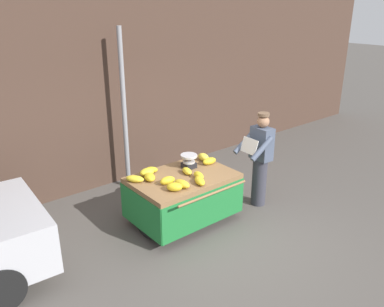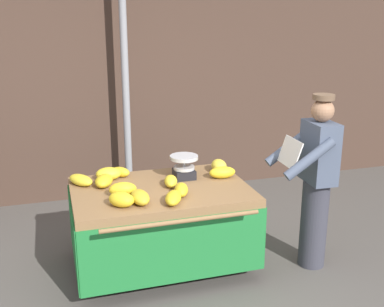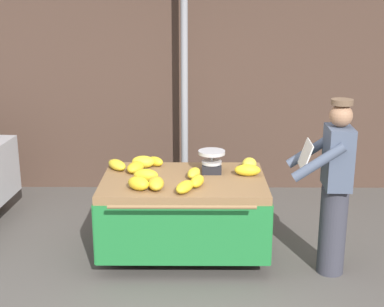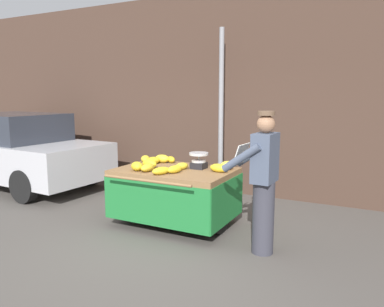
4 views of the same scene
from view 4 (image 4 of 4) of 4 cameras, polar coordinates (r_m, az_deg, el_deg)
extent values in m
plane|color=#514C47|center=(4.96, -5.84, -13.70)|extent=(60.00, 60.00, 0.00)
cube|color=#473328|center=(7.32, 7.24, 8.91)|extent=(16.00, 0.24, 3.83)
cylinder|color=gray|center=(6.94, 4.39, 5.85)|extent=(0.09, 0.09, 3.07)
cube|color=olive|center=(5.48, -2.60, -2.78)|extent=(1.65, 1.12, 0.08)
cylinder|color=black|center=(5.97, -8.82, -5.85)|extent=(0.05, 0.79, 0.79)
cylinder|color=#B7B7BC|center=(5.99, -9.05, -5.81)|extent=(0.01, 0.14, 0.14)
cylinder|color=black|center=(5.26, 4.55, -7.82)|extent=(0.05, 0.79, 0.79)
cylinder|color=#B7B7BC|center=(5.25, 4.86, -7.86)|extent=(0.01, 0.14, 0.14)
cylinder|color=#4C4742|center=(5.99, -0.26, -5.87)|extent=(0.05, 0.05, 0.76)
cube|color=#1E7233|center=(5.10, -5.75, -7.64)|extent=(1.65, 0.02, 0.60)
cube|color=#1E7233|center=(6.04, 0.09, -4.98)|extent=(1.65, 0.02, 0.60)
cube|color=#1E7233|center=(6.00, -9.45, -5.19)|extent=(0.02, 1.12, 0.60)
cube|color=#1E7233|center=(5.21, 5.38, -7.28)|extent=(0.02, 1.12, 0.60)
cylinder|color=olive|center=(4.87, -6.98, -4.10)|extent=(1.32, 0.04, 0.04)
cube|color=black|center=(5.50, 1.02, -1.82)|extent=(0.20, 0.20, 0.09)
cylinder|color=#B7B7BC|center=(5.49, 1.03, -0.79)|extent=(0.02, 0.02, 0.11)
cylinder|color=#B7B7BC|center=(5.47, 1.03, -0.04)|extent=(0.28, 0.28, 0.04)
cylinder|color=#B7B7BC|center=(5.49, 1.02, -1.15)|extent=(0.21, 0.21, 0.03)
ellipsoid|color=gold|center=(5.57, -6.44, -1.54)|extent=(0.26, 0.16, 0.13)
ellipsoid|color=gold|center=(5.33, -6.70, -2.11)|extent=(0.17, 0.30, 0.11)
ellipsoid|color=yellow|center=(5.42, 5.25, -1.82)|extent=(0.19, 0.27, 0.13)
ellipsoid|color=gold|center=(5.19, -2.64, -2.39)|extent=(0.18, 0.28, 0.11)
ellipsoid|color=yellow|center=(6.09, -7.05, -0.79)|extent=(0.28, 0.33, 0.10)
ellipsoid|color=gold|center=(5.89, -5.92, -1.05)|extent=(0.23, 0.30, 0.11)
ellipsoid|color=gold|center=(5.98, -3.19, -0.91)|extent=(0.23, 0.22, 0.10)
ellipsoid|color=gold|center=(5.25, 4.08, -2.19)|extent=(0.28, 0.16, 0.12)
ellipsoid|color=yellow|center=(6.00, -4.51, -0.77)|extent=(0.26, 0.18, 0.13)
ellipsoid|color=gold|center=(5.12, -4.68, -2.61)|extent=(0.23, 0.31, 0.10)
ellipsoid|color=yellow|center=(5.43, -1.57, -1.92)|extent=(0.17, 0.26, 0.10)
ellipsoid|color=gold|center=(5.40, -8.32, -1.91)|extent=(0.28, 0.28, 0.13)
cylinder|color=#383842|center=(4.68, 10.68, -9.48)|extent=(0.26, 0.26, 0.88)
cube|color=#475166|center=(4.51, 10.95, -0.64)|extent=(0.25, 0.39, 0.58)
sphere|color=#9E7051|center=(4.46, 11.10, 4.38)|extent=(0.21, 0.21, 0.21)
cylinder|color=brown|center=(4.45, 11.15, 5.98)|extent=(0.20, 0.20, 0.05)
cylinder|color=#475166|center=(4.38, 7.42, -0.67)|extent=(0.48, 0.11, 0.37)
cylinder|color=#475166|center=(4.77, 9.37, 0.06)|extent=(0.48, 0.11, 0.37)
cube|color=silver|center=(4.61, 7.43, -0.09)|extent=(0.11, 0.34, 0.25)
cube|color=#BCBCC1|center=(8.68, -24.58, -0.55)|extent=(3.99, 1.93, 0.70)
cube|color=#2D333D|center=(8.73, -25.41, 3.62)|extent=(2.11, 1.61, 0.56)
cylinder|color=black|center=(8.29, -15.20, -2.56)|extent=(0.61, 0.21, 0.60)
cylinder|color=black|center=(7.32, -24.03, -4.54)|extent=(0.61, 0.21, 0.60)
cylinder|color=black|center=(10.15, -24.76, -1.01)|extent=(0.61, 0.21, 0.60)
camera|label=1|loc=(6.42, -64.23, 18.14)|focal=36.81mm
camera|label=2|loc=(3.70, -54.89, 12.93)|focal=44.01mm
camera|label=3|loc=(2.73, -78.65, 16.59)|focal=51.39mm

